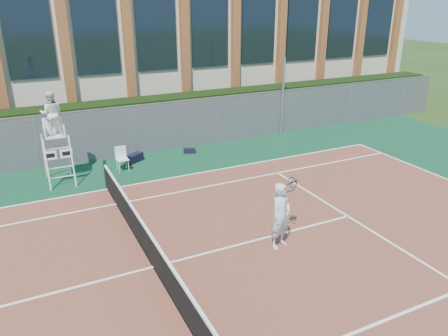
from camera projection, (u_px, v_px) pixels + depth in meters
name	position (u px, v px, depth m)	size (l,w,h in m)	color
ground	(154.00, 268.00, 11.24)	(120.00, 120.00, 0.00)	#233814
apron	(143.00, 249.00, 12.08)	(36.00, 20.00, 0.01)	#0D391F
tennis_court	(154.00, 267.00, 11.23)	(23.77, 10.97, 0.02)	brown
tennis_net	(152.00, 250.00, 11.05)	(0.10, 11.30, 1.10)	black
fence	(88.00, 137.00, 18.21)	(40.00, 0.06, 2.20)	#595E60
hedge	(84.00, 129.00, 19.22)	(40.00, 1.40, 2.20)	black
building	(54.00, 43.00, 24.78)	(45.00, 10.60, 8.22)	beige
steel_pole	(283.00, 96.00, 21.72)	(0.12, 0.12, 3.88)	#9EA0A5
umpire_chair	(52.00, 116.00, 15.64)	(0.98, 1.50, 3.50)	white
plastic_chair	(121.00, 156.00, 17.48)	(0.46, 0.46, 0.97)	silver
sports_bag_near	(134.00, 158.00, 18.47)	(0.81, 0.33, 0.35)	black
sports_bag_far	(189.00, 151.00, 19.57)	(0.53, 0.23, 0.21)	black
tennis_player	(281.00, 215.00, 11.85)	(1.09, 0.80, 1.89)	silver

